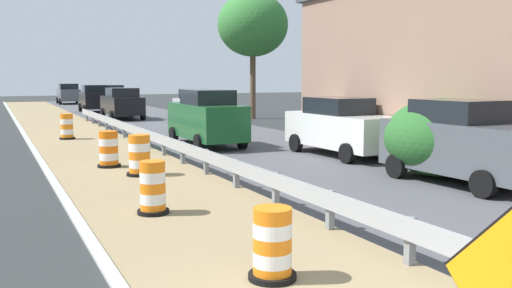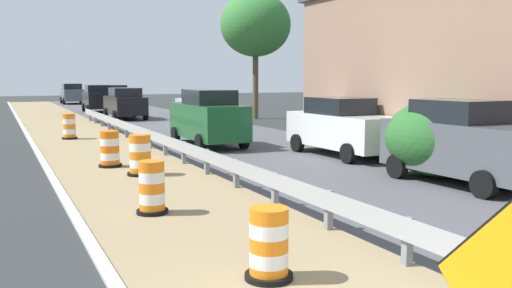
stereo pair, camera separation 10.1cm
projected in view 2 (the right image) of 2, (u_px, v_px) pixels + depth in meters
The scene contains 17 objects.
guardrail_median at pixel (326, 201), 9.59m from camera, with size 0.18×55.30×0.71m.
traffic_barrel_nearest at pixel (269, 247), 7.26m from camera, with size 0.65×0.65×0.97m.
traffic_barrel_close at pixel (152, 190), 10.77m from camera, with size 0.63×0.63×1.05m.
traffic_barrel_mid at pixel (140, 157), 14.97m from camera, with size 0.73×0.73×1.12m.
traffic_barrel_far at pixel (110, 151), 16.38m from camera, with size 0.69×0.69×1.08m.
traffic_barrel_farther at pixel (69, 128), 23.70m from camera, with size 0.66×0.66×1.10m.
car_lead_near_lane at pixel (98, 99), 41.79m from camera, with size 2.23×4.10×2.08m.
car_trailing_near_lane at pixel (462, 142), 13.66m from camera, with size 2.08×4.28×2.12m.
car_lead_far_lane at pixel (208, 118), 21.40m from camera, with size 1.97×4.68×2.19m.
car_mid_far_lane at pixel (117, 95), 52.07m from camera, with size 2.03×4.41×1.91m.
car_trailing_far_lane at pixel (125, 103), 35.08m from camera, with size 2.12×4.59×1.99m.
car_distant_a at pixel (342, 127), 18.68m from camera, with size 2.02×4.67×1.98m.
car_distant_b at pixel (72, 94), 54.83m from camera, with size 2.17×4.46×2.02m.
car_distant_c at pixel (201, 107), 31.34m from camera, with size 2.06×4.14×1.99m.
utility_pole_near at pixel (423, 45), 18.59m from camera, with size 0.24×1.80×7.21m.
bush_roadside at pixel (442, 138), 14.68m from camera, with size 3.05×3.05×2.13m, color #286028.
tree_roadside at pixel (255, 25), 34.48m from camera, with size 4.45×4.45×7.96m.
Camera 2 is at (-2.57, -3.99, 2.68)m, focal length 38.43 mm.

